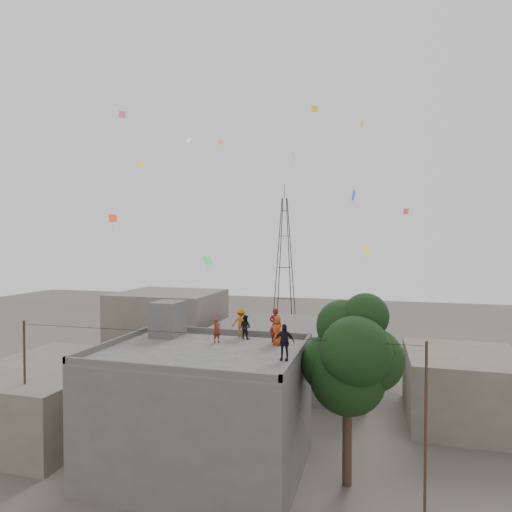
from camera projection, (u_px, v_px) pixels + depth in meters
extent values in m
plane|color=#4B443D|center=(202.00, 469.00, 21.73)|extent=(140.00, 140.00, 0.00)
cube|color=#53504D|center=(202.00, 411.00, 21.65)|extent=(10.00, 8.00, 6.00)
cube|color=#4F4D4A|center=(202.00, 351.00, 21.56)|extent=(10.00, 8.00, 0.10)
cube|color=#53504D|center=(227.00, 332.00, 25.34)|extent=(10.00, 0.15, 0.30)
cube|color=#53504D|center=(165.00, 369.00, 17.77)|extent=(10.00, 0.15, 0.30)
cube|color=#53504D|center=(298.00, 354.00, 20.24)|extent=(0.15, 8.00, 0.30)
cube|color=#53504D|center=(116.00, 341.00, 22.87)|extent=(0.15, 8.00, 0.30)
cube|color=#53504D|center=(168.00, 319.00, 24.89)|extent=(1.60, 1.80, 2.00)
cube|color=#5F584B|center=(50.00, 396.00, 26.54)|extent=(8.00, 10.00, 4.00)
cube|color=#53504D|center=(292.00, 354.00, 34.61)|extent=(12.00, 9.00, 5.00)
cube|color=#5F584B|center=(169.00, 329.00, 39.71)|extent=(9.00, 8.00, 7.00)
cube|color=#5F584B|center=(464.00, 387.00, 27.56)|extent=(7.00, 8.00, 4.40)
cylinder|color=black|center=(347.00, 443.00, 20.23)|extent=(0.44, 0.44, 4.00)
cylinder|color=black|center=(351.00, 409.00, 20.24)|extent=(0.64, 0.91, 2.14)
sphere|color=black|center=(348.00, 376.00, 20.14)|extent=(3.60, 3.60, 3.60)
sphere|color=black|center=(372.00, 360.00, 20.12)|extent=(3.00, 3.00, 3.00)
sphere|color=black|center=(329.00, 364.00, 20.85)|extent=(2.80, 2.80, 2.80)
sphere|color=black|center=(356.00, 352.00, 19.23)|extent=(3.20, 3.20, 3.20)
sphere|color=black|center=(343.00, 326.00, 21.03)|extent=(2.60, 2.60, 2.60)
sphere|color=black|center=(366.00, 316.00, 20.43)|extent=(2.20, 2.20, 2.20)
cylinder|color=black|center=(25.00, 390.00, 22.72)|extent=(0.12, 0.12, 7.40)
cylinder|color=black|center=(426.00, 429.00, 17.86)|extent=(0.12, 0.12, 7.40)
cylinder|color=black|center=(201.00, 334.00, 20.19)|extent=(20.00, 0.52, 0.02)
cylinder|color=black|center=(277.00, 261.00, 60.49)|extent=(1.27, 1.27, 18.01)
cylinder|color=black|center=(289.00, 262.00, 60.03)|extent=(1.27, 1.27, 18.01)
cylinder|color=black|center=(291.00, 261.00, 61.67)|extent=(1.27, 1.27, 18.01)
cylinder|color=black|center=(280.00, 261.00, 62.12)|extent=(1.27, 1.27, 18.01)
cube|color=black|center=(284.00, 299.00, 61.23)|extent=(2.36, 0.08, 0.08)
cube|color=black|center=(284.00, 299.00, 61.23)|extent=(0.08, 2.36, 0.08)
cube|color=black|center=(284.00, 267.00, 61.10)|extent=(1.81, 0.08, 0.08)
cube|color=black|center=(284.00, 267.00, 61.10)|extent=(0.08, 1.81, 0.08)
cube|color=black|center=(285.00, 236.00, 60.98)|extent=(1.26, 0.08, 0.08)
cube|color=black|center=(285.00, 236.00, 60.98)|extent=(0.08, 1.26, 0.08)
cube|color=black|center=(285.00, 211.00, 60.88)|extent=(0.82, 0.08, 0.08)
cube|color=black|center=(285.00, 211.00, 60.88)|extent=(0.08, 0.82, 0.08)
cylinder|color=black|center=(285.00, 191.00, 60.80)|extent=(0.08, 0.08, 2.00)
imported|color=maroon|center=(275.00, 325.00, 23.14)|extent=(0.70, 0.48, 1.87)
imported|color=#BA4015|center=(277.00, 331.00, 22.52)|extent=(0.87, 0.89, 1.55)
imported|color=black|center=(245.00, 327.00, 24.05)|extent=(0.78, 0.69, 1.35)
imported|color=black|center=(284.00, 342.00, 19.64)|extent=(0.98, 0.42, 1.67)
imported|color=#B06514|center=(241.00, 323.00, 24.54)|extent=(1.19, 0.86, 1.66)
imported|color=maroon|center=(217.00, 330.00, 23.14)|extent=(0.53, 0.58, 1.33)
plane|color=#FB391A|center=(113.00, 218.00, 27.53)|extent=(0.44, 0.52, 0.50)
plane|color=#DC2267|center=(293.00, 155.00, 29.44)|extent=(0.28, 0.59, 0.54)
plane|color=orange|center=(220.00, 142.00, 32.68)|extent=(0.40, 0.31, 0.29)
plane|color=blue|center=(354.00, 195.00, 23.92)|extent=(0.20, 0.59, 0.57)
plane|color=white|center=(189.00, 140.00, 33.06)|extent=(0.46, 0.32, 0.37)
plane|color=orange|center=(314.00, 109.00, 30.79)|extent=(0.44, 0.22, 0.41)
plane|color=#37CE53|center=(207.00, 261.00, 24.37)|extent=(0.54, 0.61, 0.46)
plane|color=red|center=(406.00, 211.00, 28.35)|extent=(0.38, 0.26, 0.38)
plane|color=yellow|center=(141.00, 164.00, 26.23)|extent=(0.40, 0.33, 0.31)
plane|color=#4C9CE5|center=(312.00, 133.00, 35.90)|extent=(0.15, 0.37, 0.35)
plane|color=#E2478B|center=(122.00, 114.00, 27.64)|extent=(0.40, 0.46, 0.40)
plane|color=gold|center=(366.00, 250.00, 18.68)|extent=(0.44, 0.66, 0.56)
plane|color=orange|center=(362.00, 124.00, 32.01)|extent=(0.27, 0.38, 0.36)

